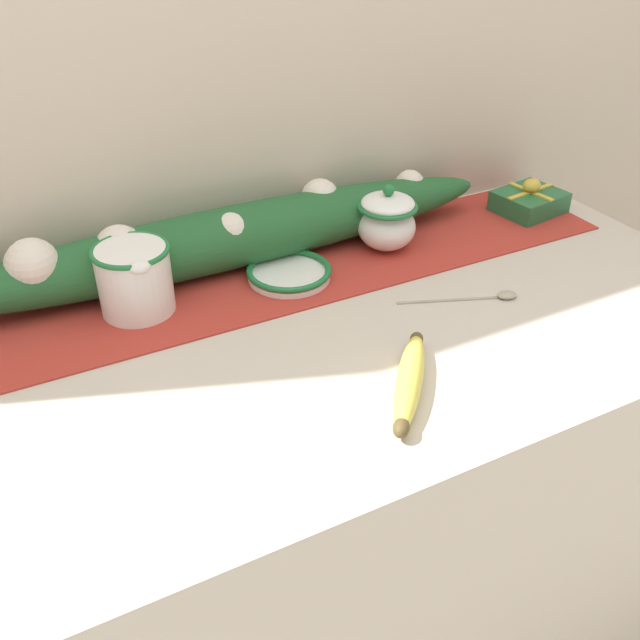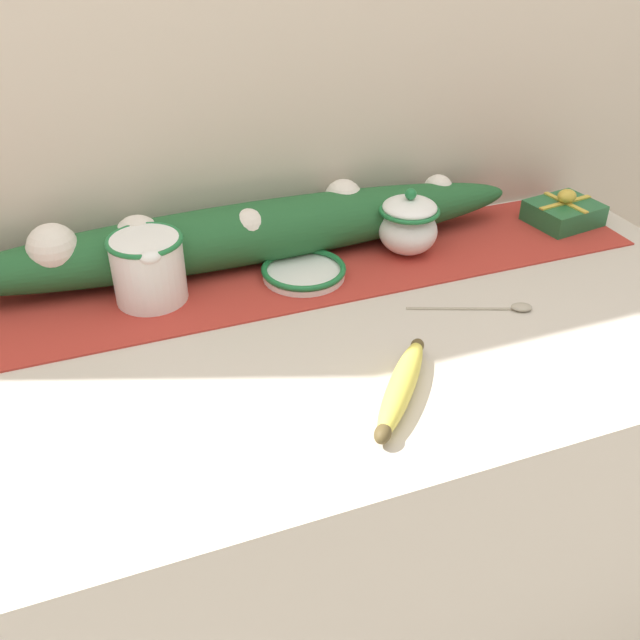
# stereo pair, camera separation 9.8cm
# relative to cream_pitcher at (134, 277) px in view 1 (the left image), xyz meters

# --- Properties ---
(countertop) EXTENTS (1.45, 0.64, 0.88)m
(countertop) POSITION_rel_cream_pitcher_xyz_m (0.17, -0.19, -0.50)
(countertop) COLOR beige
(countertop) RESTS_ON ground_plane
(back_wall) EXTENTS (2.25, 0.04, 2.40)m
(back_wall) POSITION_rel_cream_pitcher_xyz_m (0.17, 0.15, 0.26)
(back_wall) COLOR beige
(back_wall) RESTS_ON ground_plane
(table_runner) EXTENTS (1.34, 0.23, 0.00)m
(table_runner) POSITION_rel_cream_pitcher_xyz_m (0.17, -0.00, -0.06)
(table_runner) COLOR #B23328
(table_runner) RESTS_ON countertop
(cream_pitcher) EXTENTS (0.12, 0.14, 0.11)m
(cream_pitcher) POSITION_rel_cream_pitcher_xyz_m (0.00, 0.00, 0.00)
(cream_pitcher) COLOR white
(cream_pitcher) RESTS_ON countertop
(sugar_bowl) EXTENTS (0.10, 0.10, 0.12)m
(sugar_bowl) POSITION_rel_cream_pitcher_xyz_m (0.45, -0.00, -0.00)
(sugar_bowl) COLOR white
(sugar_bowl) RESTS_ON countertop
(small_dish) EXTENTS (0.14, 0.14, 0.02)m
(small_dish) POSITION_rel_cream_pitcher_xyz_m (0.25, -0.02, -0.05)
(small_dish) COLOR white
(small_dish) RESTS_ON countertop
(banana) EXTENTS (0.16, 0.18, 0.03)m
(banana) POSITION_rel_cream_pitcher_xyz_m (0.26, -0.36, -0.04)
(banana) COLOR #DBCC4C
(banana) RESTS_ON countertop
(spoon) EXTENTS (0.19, 0.08, 0.01)m
(spoon) POSITION_rel_cream_pitcher_xyz_m (0.51, -0.22, -0.06)
(spoon) COLOR #A89E89
(spoon) RESTS_ON countertop
(gift_box) EXTENTS (0.14, 0.12, 0.07)m
(gift_box) POSITION_rel_cream_pitcher_xyz_m (0.78, 0.00, -0.04)
(gift_box) COLOR #236638
(gift_box) RESTS_ON countertop
(poinsettia_garland) EXTENTS (1.00, 0.11, 0.12)m
(poinsettia_garland) POSITION_rel_cream_pitcher_xyz_m (0.17, 0.07, -0.00)
(poinsettia_garland) COLOR #235B2D
(poinsettia_garland) RESTS_ON countertop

